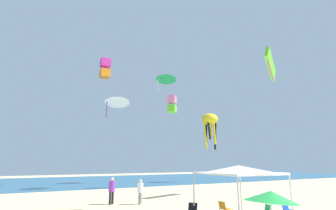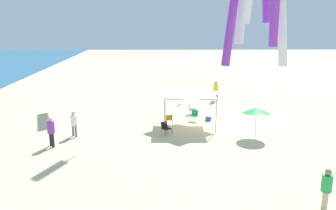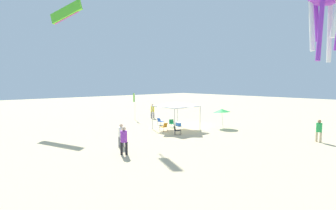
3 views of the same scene
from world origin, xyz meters
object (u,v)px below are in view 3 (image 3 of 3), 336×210
person_far_stroller (153,110)px  beach_umbrella (222,111)px  folding_chair_facing_ocean (160,121)px  person_by_tent (319,129)px  folding_chair_near_cooler (164,126)px  person_watching_sky (121,133)px  kite_parafoil_lime (66,12)px  folding_chair_right_of_tent (172,123)px  canopy_tent (176,104)px  folding_chair_left_of_tent (177,129)px  person_beachcomber (124,138)px  cooler_box (178,124)px  banner_flag (135,103)px

person_far_stroller → beach_umbrella: bearing=-45.9°
folding_chair_facing_ocean → person_by_tent: size_ratio=0.45×
folding_chair_near_cooler → person_watching_sky: person_watching_sky is taller
person_by_tent → kite_parafoil_lime: size_ratio=0.47×
folding_chair_right_of_tent → person_by_tent: bearing=-49.4°
person_watching_sky → canopy_tent: bearing=55.4°
folding_chair_right_of_tent → beach_umbrella: bearing=-23.1°
folding_chair_left_of_tent → person_watching_sky: person_watching_sky is taller
person_beachcomber → person_watching_sky: person_beachcomber is taller
person_far_stroller → kite_parafoil_lime: (3.55, 9.57, 11.55)m
person_by_tent → person_far_stroller: person_far_stroller is taller
folding_chair_left_of_tent → cooler_box: (3.16, -3.33, -0.27)m
canopy_tent → person_by_tent: (-11.51, -4.73, -1.49)m
canopy_tent → person_far_stroller: bearing=-21.8°
canopy_tent → kite_parafoil_lime: kite_parafoil_lime is taller
folding_chair_left_of_tent → banner_flag: banner_flag is taller
beach_umbrella → folding_chair_left_of_tent: size_ratio=2.56×
person_by_tent → person_watching_sky: bearing=67.6°
banner_flag → person_by_tent: 20.19m
folding_chair_near_cooler → person_watching_sky: (-2.42, 6.32, 0.54)m
beach_umbrella → canopy_tent: bearing=58.5°
kite_parafoil_lime → person_far_stroller: bearing=-142.7°
folding_chair_facing_ocean → beach_umbrella: bearing=-149.4°
person_watching_sky → person_beachcomber: bearing=-77.6°
banner_flag → kite_parafoil_lime: size_ratio=0.90×
person_watching_sky → folding_chair_right_of_tent: bearing=61.6°
folding_chair_facing_ocean → cooler_box: (-1.71, -1.18, -0.27)m
person_beachcomber → person_by_tent: (-7.43, -13.43, -0.03)m
person_far_stroller → person_watching_sky: (-9.96, 10.86, -0.10)m
folding_chair_right_of_tent → cooler_box: size_ratio=1.16×
beach_umbrella → folding_chair_near_cooler: 6.40m
folding_chair_near_cooler → canopy_tent: bearing=169.2°
person_beachcomber → kite_parafoil_lime: kite_parafoil_lime is taller
canopy_tent → person_by_tent: 12.54m
canopy_tent → person_beachcomber: 9.72m
banner_flag → person_far_stroller: size_ratio=1.83×
folding_chair_near_cooler → person_by_tent: (-11.69, -6.19, 0.59)m
canopy_tent → folding_chair_right_of_tent: 2.42m
cooler_box → banner_flag: (6.90, 1.03, 1.90)m
folding_chair_near_cooler → person_far_stroller: 8.83m
folding_chair_right_of_tent → folding_chair_left_of_tent: bearing=-104.3°
canopy_tent → beach_umbrella: (-2.56, -4.17, -0.73)m
person_beachcomber → cooler_box: bearing=-102.4°
folding_chair_facing_ocean → person_watching_sky: person_watching_sky is taller
beach_umbrella → person_beachcomber: (-1.52, 12.87, -0.73)m
person_by_tent → canopy_tent: bearing=36.5°
person_far_stroller → canopy_tent: bearing=-73.7°
folding_chair_right_of_tent → banner_flag: size_ratio=0.23×
cooler_box → banner_flag: 7.23m
folding_chair_facing_ocean → person_by_tent: (-14.55, -4.29, 0.59)m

